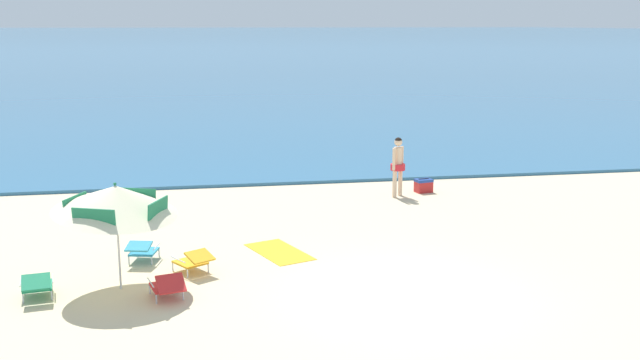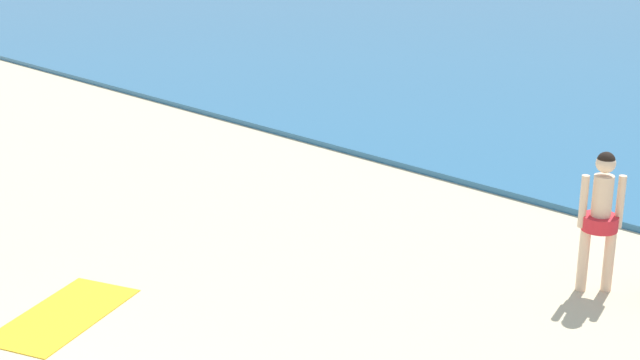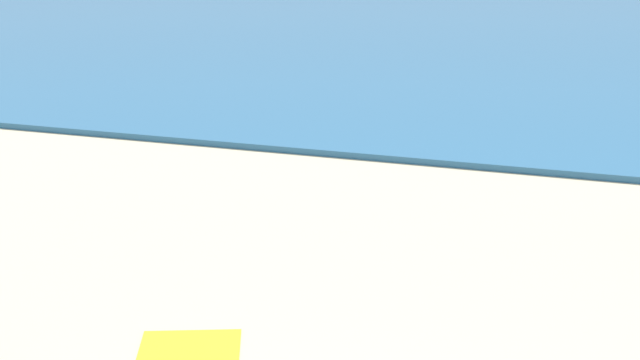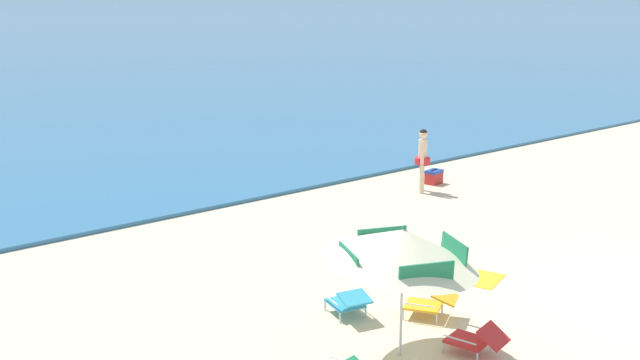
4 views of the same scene
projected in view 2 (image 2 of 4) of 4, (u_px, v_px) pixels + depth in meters
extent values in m
cylinder|color=beige|center=(609.00, 258.00, 11.32)|extent=(0.12, 0.12, 0.86)
cylinder|color=beige|center=(583.00, 257.00, 11.33)|extent=(0.12, 0.12, 0.86)
cylinder|color=red|center=(600.00, 223.00, 11.18)|extent=(0.43, 0.43, 0.18)
cylinder|color=beige|center=(602.00, 200.00, 11.09)|extent=(0.24, 0.24, 0.61)
cylinder|color=beige|center=(620.00, 202.00, 11.09)|extent=(0.09, 0.09, 0.64)
cylinder|color=beige|center=(584.00, 201.00, 11.10)|extent=(0.09, 0.09, 0.64)
sphere|color=beige|center=(606.00, 163.00, 10.94)|extent=(0.23, 0.23, 0.23)
sphere|color=black|center=(606.00, 161.00, 10.93)|extent=(0.21, 0.21, 0.21)
cube|color=gold|center=(63.00, 315.00, 10.82)|extent=(1.47, 2.00, 0.01)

